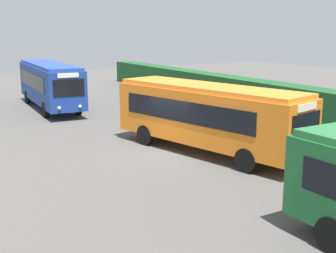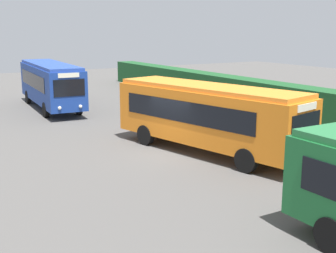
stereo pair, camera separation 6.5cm
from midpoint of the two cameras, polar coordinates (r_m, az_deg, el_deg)
name	(u,v)px [view 2 (the right image)]	position (r m, az deg, el deg)	size (l,w,h in m)	color
ground_plane	(170,153)	(21.05, 0.33, -3.32)	(87.34, 87.34, 0.00)	#514F4C
bus_blue	(51,83)	(33.34, -14.51, 5.34)	(10.44, 2.98, 3.25)	navy
bus_orange	(208,114)	(20.76, 5.12, 1.55)	(10.17, 4.68, 3.14)	orange
hedge_row	(330,109)	(27.74, 19.80, 2.03)	(55.67, 1.78, 2.15)	#1C4E25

